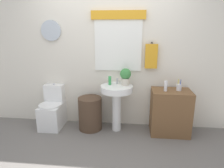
{
  "coord_description": "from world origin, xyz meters",
  "views": [
    {
      "loc": [
        0.41,
        -2.27,
        1.69
      ],
      "look_at": [
        0.08,
        0.8,
        0.84
      ],
      "focal_mm": 31.83,
      "sensor_mm": 36.0,
      "label": 1
    }
  ],
  "objects_px": {
    "pedestal_sink": "(117,97)",
    "lotion_bottle": "(166,86)",
    "soap_bottle": "(110,81)",
    "potted_plant": "(125,76)",
    "wooden_cabinet": "(170,112)",
    "laundry_hamper": "(90,113)",
    "toilet": "(53,111)",
    "toothbrush_cup": "(179,87)"
  },
  "relations": [
    {
      "from": "pedestal_sink",
      "to": "lotion_bottle",
      "type": "relative_size",
      "value": 4.84
    },
    {
      "from": "toilet",
      "to": "pedestal_sink",
      "type": "height_order",
      "value": "pedestal_sink"
    },
    {
      "from": "laundry_hamper",
      "to": "lotion_bottle",
      "type": "xyz_separation_m",
      "value": [
        1.24,
        -0.04,
        0.54
      ]
    },
    {
      "from": "potted_plant",
      "to": "toothbrush_cup",
      "type": "distance_m",
      "value": 0.87
    },
    {
      "from": "toilet",
      "to": "laundry_hamper",
      "type": "bearing_deg",
      "value": -2.59
    },
    {
      "from": "laundry_hamper",
      "to": "pedestal_sink",
      "type": "distance_m",
      "value": 0.56
    },
    {
      "from": "wooden_cabinet",
      "to": "laundry_hamper",
      "type": "bearing_deg",
      "value": 180.0
    },
    {
      "from": "pedestal_sink",
      "to": "wooden_cabinet",
      "type": "height_order",
      "value": "pedestal_sink"
    },
    {
      "from": "soap_bottle",
      "to": "lotion_bottle",
      "type": "distance_m",
      "value": 0.91
    },
    {
      "from": "pedestal_sink",
      "to": "toothbrush_cup",
      "type": "xyz_separation_m",
      "value": [
        1.0,
        0.02,
        0.19
      ]
    },
    {
      "from": "laundry_hamper",
      "to": "toothbrush_cup",
      "type": "relative_size",
      "value": 3.08
    },
    {
      "from": "pedestal_sink",
      "to": "lotion_bottle",
      "type": "height_order",
      "value": "lotion_bottle"
    },
    {
      "from": "lotion_bottle",
      "to": "pedestal_sink",
      "type": "bearing_deg",
      "value": 177.07
    },
    {
      "from": "pedestal_sink",
      "to": "potted_plant",
      "type": "distance_m",
      "value": 0.38
    },
    {
      "from": "toilet",
      "to": "soap_bottle",
      "type": "bearing_deg",
      "value": 1.07
    },
    {
      "from": "wooden_cabinet",
      "to": "soap_bottle",
      "type": "bearing_deg",
      "value": 177.17
    },
    {
      "from": "soap_bottle",
      "to": "pedestal_sink",
      "type": "bearing_deg",
      "value": -22.62
    },
    {
      "from": "pedestal_sink",
      "to": "wooden_cabinet",
      "type": "distance_m",
      "value": 0.92
    },
    {
      "from": "soap_bottle",
      "to": "potted_plant",
      "type": "xyz_separation_m",
      "value": [
        0.26,
        0.01,
        0.08
      ]
    },
    {
      "from": "wooden_cabinet",
      "to": "lotion_bottle",
      "type": "height_order",
      "value": "lotion_bottle"
    },
    {
      "from": "toilet",
      "to": "toothbrush_cup",
      "type": "xyz_separation_m",
      "value": [
        2.14,
        -0.01,
        0.51
      ]
    },
    {
      "from": "pedestal_sink",
      "to": "soap_bottle",
      "type": "relative_size",
      "value": 5.49
    },
    {
      "from": "laundry_hamper",
      "to": "soap_bottle",
      "type": "xyz_separation_m",
      "value": [
        0.34,
        0.05,
        0.58
      ]
    },
    {
      "from": "soap_bottle",
      "to": "toothbrush_cup",
      "type": "distance_m",
      "value": 1.12
    },
    {
      "from": "toilet",
      "to": "potted_plant",
      "type": "bearing_deg",
      "value": 1.3
    },
    {
      "from": "potted_plant",
      "to": "lotion_bottle",
      "type": "bearing_deg",
      "value": -8.87
    },
    {
      "from": "pedestal_sink",
      "to": "soap_bottle",
      "type": "bearing_deg",
      "value": 157.38
    },
    {
      "from": "wooden_cabinet",
      "to": "toilet",
      "type": "bearing_deg",
      "value": 179.13
    },
    {
      "from": "pedestal_sink",
      "to": "toothbrush_cup",
      "type": "height_order",
      "value": "toothbrush_cup"
    },
    {
      "from": "wooden_cabinet",
      "to": "lotion_bottle",
      "type": "bearing_deg",
      "value": -159.92
    },
    {
      "from": "toothbrush_cup",
      "to": "potted_plant",
      "type": "bearing_deg",
      "value": 177.34
    },
    {
      "from": "laundry_hamper",
      "to": "wooden_cabinet",
      "type": "height_order",
      "value": "wooden_cabinet"
    },
    {
      "from": "laundry_hamper",
      "to": "wooden_cabinet",
      "type": "xyz_separation_m",
      "value": [
        1.35,
        0.0,
        0.09
      ]
    },
    {
      "from": "toilet",
      "to": "toothbrush_cup",
      "type": "bearing_deg",
      "value": -0.29
    },
    {
      "from": "toilet",
      "to": "lotion_bottle",
      "type": "height_order",
      "value": "lotion_bottle"
    },
    {
      "from": "lotion_bottle",
      "to": "toothbrush_cup",
      "type": "distance_m",
      "value": 0.23
    },
    {
      "from": "potted_plant",
      "to": "soap_bottle",
      "type": "bearing_deg",
      "value": -177.8
    },
    {
      "from": "wooden_cabinet",
      "to": "soap_bottle",
      "type": "height_order",
      "value": "soap_bottle"
    },
    {
      "from": "laundry_hamper",
      "to": "wooden_cabinet",
      "type": "relative_size",
      "value": 0.77
    },
    {
      "from": "soap_bottle",
      "to": "laundry_hamper",
      "type": "bearing_deg",
      "value": -171.6
    },
    {
      "from": "potted_plant",
      "to": "toilet",
      "type": "bearing_deg",
      "value": -178.7
    },
    {
      "from": "laundry_hamper",
      "to": "pedestal_sink",
      "type": "bearing_deg",
      "value": 0.0
    }
  ]
}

